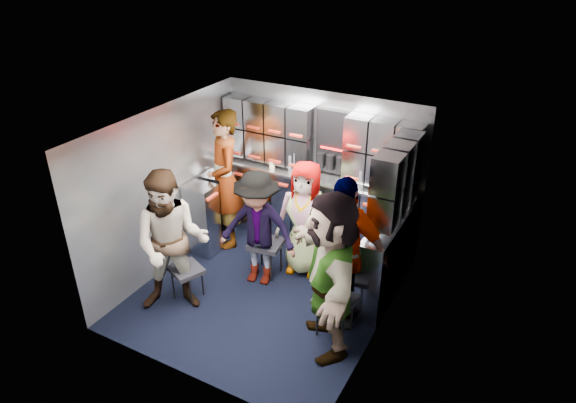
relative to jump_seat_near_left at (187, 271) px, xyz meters
The scene contains 29 objects.
floor 0.99m from the jump_seat_near_left, 34.30° to the left, with size 3.00×3.00×0.00m, color black.
wall_back 2.27m from the jump_seat_near_left, 69.31° to the left, with size 2.80×0.04×2.10m, color gray.
wall_left 1.07m from the jump_seat_near_left, 140.75° to the left, with size 0.04×3.00×2.10m, color gray.
wall_right 2.33m from the jump_seat_near_left, 13.53° to the left, with size 0.04×3.00×2.10m, color gray.
ceiling 1.96m from the jump_seat_near_left, 34.30° to the left, with size 2.80×3.00×0.02m, color silver.
cart_bank_back 1.97m from the jump_seat_near_left, 67.15° to the left, with size 2.68×0.38×0.99m, color #A0A6B0.
cart_bank_left 1.17m from the jump_seat_near_left, 111.57° to the left, with size 0.38×0.76×0.99m, color #A0A6B0.
counter 2.07m from the jump_seat_near_left, 67.15° to the left, with size 2.68×0.42×0.03m, color silver.
locker_bank_back 2.31m from the jump_seat_near_left, 67.81° to the left, with size 2.68×0.28×0.82m, color #A0A6B0.
locker_bank_right 2.61m from the jump_seat_near_left, 31.23° to the left, with size 0.28×1.00×0.82m, color #A0A6B0.
right_cabinet 2.31m from the jump_seat_near_left, 29.10° to the left, with size 0.28×1.20×1.00m, color #A0A6B0.
coffee_niche 2.42m from the jump_seat_near_left, 63.97° to the left, with size 0.46×0.16×0.84m, color black, non-canonical shape.
red_latch_strip 1.85m from the jump_seat_near_left, 64.65° to the left, with size 2.60×0.02×0.03m, color #A82414.
jump_seat_near_left is the anchor object (origin of this frame).
jump_seat_mid_left 1.03m from the jump_seat_near_left, 56.74° to the left, with size 0.44×0.42×0.46m.
jump_seat_center 1.65m from the jump_seat_near_left, 54.74° to the left, with size 0.49×0.47×0.50m.
jump_seat_mid_right 1.84m from the jump_seat_near_left, 22.79° to the left, with size 0.41×0.40×0.40m.
jump_seat_near_right 1.79m from the jump_seat_near_left, ahead, with size 0.44×0.42×0.47m.
attendant_standing 1.41m from the jump_seat_near_left, 102.90° to the left, with size 0.70×0.46×1.91m, color black.
attendant_arc_a 0.52m from the jump_seat_near_left, 90.00° to the right, with size 0.83×0.65×1.71m, color black.
attendant_arc_b 0.96m from the jump_seat_near_left, 50.32° to the left, with size 0.96×0.55×1.48m, color black.
attendant_arc_c 1.55m from the jump_seat_near_left, 50.78° to the left, with size 0.73×0.48×1.49m, color black.
attendant_arc_d 1.85m from the jump_seat_near_left, 17.43° to the left, with size 1.02×0.42×1.74m, color black.
attendant_arc_e 1.85m from the jump_seat_near_left, ahead, with size 1.65×0.53×1.78m, color black.
bottle_left 1.97m from the jump_seat_near_left, 76.18° to the left, with size 0.07×0.07×0.23m, color white.
bottle_mid 2.00m from the jump_seat_near_left, 74.26° to the left, with size 0.06×0.06×0.28m, color white.
bottle_right 2.39m from the jump_seat_near_left, 51.09° to the left, with size 0.07×0.07×0.23m, color white.
cup_left 1.90m from the jump_seat_near_left, 85.11° to the left, with size 0.08×0.08×0.10m, color #C8BA8D.
cup_right 2.76m from the jump_seat_near_left, 41.01° to the left, with size 0.08×0.08×0.10m, color #C8BA8D.
Camera 1 is at (2.59, -4.25, 3.88)m, focal length 32.00 mm.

